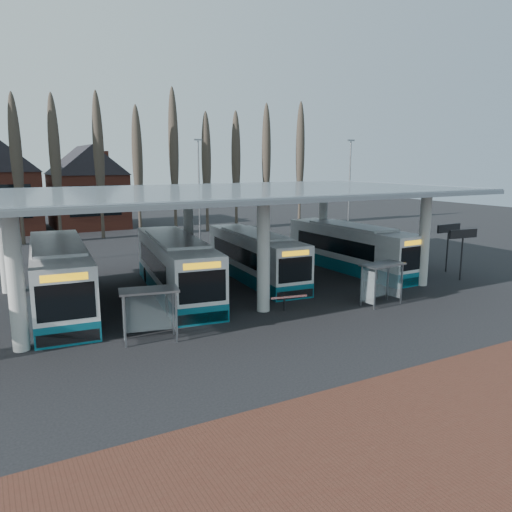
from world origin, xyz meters
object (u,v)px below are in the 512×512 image
bus_3 (350,248)px  bus_0 (60,277)px  shelter_1 (149,303)px  bus_1 (176,267)px  bus_2 (254,257)px  shelter_2 (380,274)px

bus_3 → bus_0: bearing=178.8°
bus_3 → shelter_1: bearing=-158.1°
bus_1 → shelter_1: bearing=-110.2°
bus_2 → shelter_1: 12.98m
bus_1 → shelter_2: 12.16m
bus_0 → bus_3: 20.49m
bus_0 → bus_2: 12.76m
bus_2 → bus_3: (7.75, -0.77, 0.06)m
bus_2 → shelter_2: size_ratio=4.47×
bus_2 → shelter_1: bearing=-135.1°
bus_0 → bus_1: bearing=1.7°
bus_1 → bus_3: (13.88, 0.44, -0.06)m
bus_3 → shelter_2: bus_3 is taller
bus_1 → bus_2: size_ratio=1.09×
bus_1 → bus_3: bearing=9.8°
bus_0 → bus_1: 6.62m
bus_0 → bus_1: bus_0 is taller
shelter_1 → bus_1: bearing=73.5°
bus_0 → bus_3: (20.49, 0.05, -0.11)m
bus_3 → shelter_1: (-17.69, -7.58, 0.15)m
bus_0 → bus_2: bearing=8.8°
bus_3 → shelter_2: 9.32m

